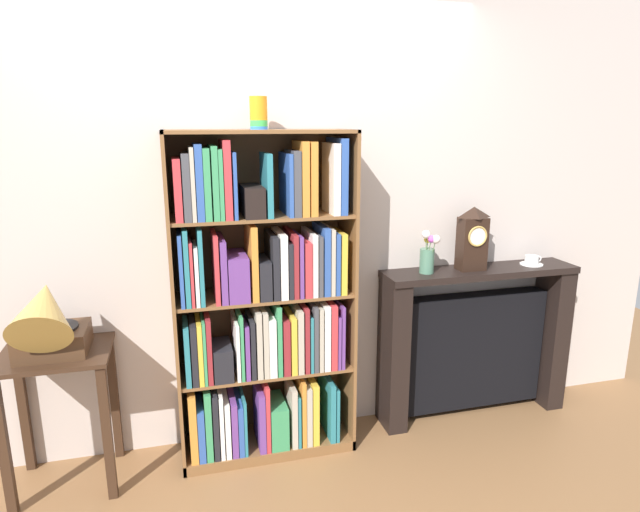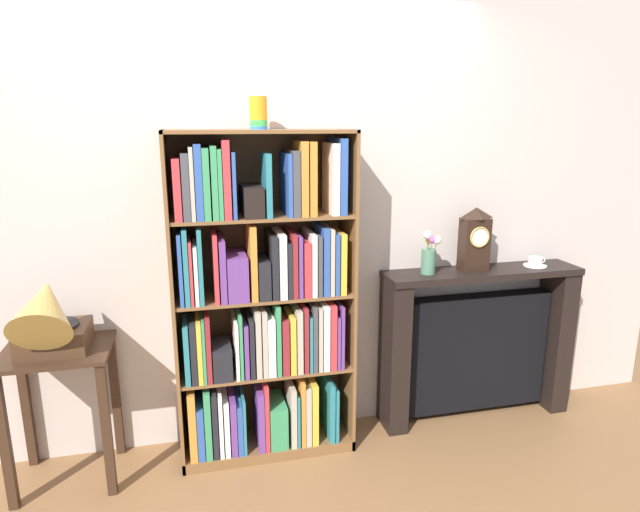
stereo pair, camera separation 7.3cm
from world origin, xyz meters
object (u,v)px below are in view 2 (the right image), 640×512
(bookshelf, at_px, (262,310))
(fireplace_mantel, at_px, (475,344))
(gramophone, at_px, (47,317))
(mantel_clock, at_px, (475,239))
(cup_stack, at_px, (259,113))
(teacup_with_saucer, at_px, (535,262))
(flower_vase, at_px, (429,255))
(side_table_left, at_px, (61,387))

(bookshelf, xyz_separation_m, fireplace_mantel, (1.36, 0.07, -0.37))
(gramophone, bearing_deg, mantel_clock, 3.93)
(mantel_clock, bearing_deg, fireplace_mantel, 19.62)
(bookshelf, xyz_separation_m, mantel_clock, (1.29, 0.05, 0.32))
(cup_stack, bearing_deg, teacup_with_saucer, 0.66)
(fireplace_mantel, bearing_deg, flower_vase, -174.85)
(flower_vase, bearing_deg, side_table_left, -177.95)
(gramophone, relative_size, teacup_with_saucer, 3.32)
(gramophone, xyz_separation_m, mantel_clock, (2.33, 0.16, 0.23))
(side_table_left, relative_size, teacup_with_saucer, 5.25)
(mantel_clock, distance_m, flower_vase, 0.30)
(bookshelf, height_order, fireplace_mantel, bookshelf)
(cup_stack, relative_size, side_table_left, 0.22)
(side_table_left, bearing_deg, flower_vase, 2.05)
(gramophone, distance_m, flower_vase, 2.05)
(cup_stack, relative_size, flower_vase, 0.61)
(side_table_left, distance_m, fireplace_mantel, 2.41)
(mantel_clock, xyz_separation_m, flower_vase, (-0.29, -0.01, -0.08))
(gramophone, relative_size, flower_vase, 1.76)
(cup_stack, xyz_separation_m, side_table_left, (-1.06, -0.06, -1.36))
(fireplace_mantel, xyz_separation_m, flower_vase, (-0.36, -0.03, 0.61))
(mantel_clock, xyz_separation_m, teacup_with_saucer, (0.43, 0.00, -0.17))
(gramophone, height_order, mantel_clock, mantel_clock)
(teacup_with_saucer, bearing_deg, side_table_left, -178.30)
(fireplace_mantel, distance_m, teacup_with_saucer, 0.63)
(fireplace_mantel, bearing_deg, gramophone, -175.58)
(cup_stack, relative_size, gramophone, 0.35)
(cup_stack, height_order, fireplace_mantel, cup_stack)
(gramophone, bearing_deg, teacup_with_saucer, 3.37)
(mantel_clock, bearing_deg, bookshelf, -177.84)
(bookshelf, distance_m, flower_vase, 1.02)
(bookshelf, bearing_deg, fireplace_mantel, 3.13)
(cup_stack, relative_size, mantel_clock, 0.42)
(cup_stack, bearing_deg, mantel_clock, 0.78)
(cup_stack, distance_m, gramophone, 1.44)
(cup_stack, distance_m, teacup_with_saucer, 1.92)
(flower_vase, bearing_deg, bookshelf, -177.61)
(fireplace_mantel, xyz_separation_m, mantel_clock, (-0.07, -0.03, 0.69))
(cup_stack, bearing_deg, gramophone, -172.34)
(bookshelf, bearing_deg, mantel_clock, 2.16)
(side_table_left, xyz_separation_m, teacup_with_saucer, (2.77, 0.08, 0.47))
(mantel_clock, bearing_deg, gramophone, -176.07)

